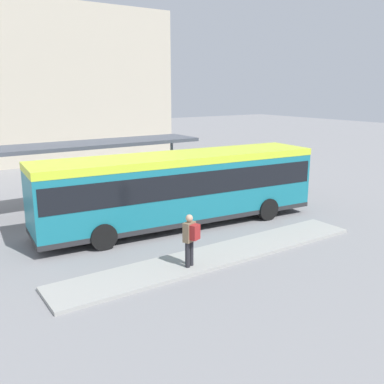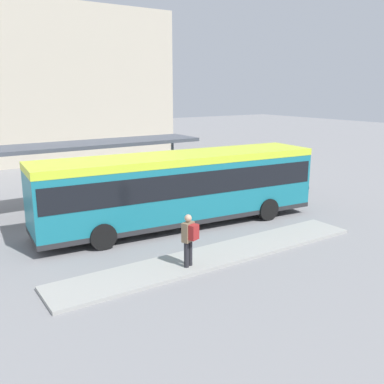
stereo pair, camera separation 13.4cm
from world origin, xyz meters
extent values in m
plane|color=gray|center=(0.00, 0.00, 0.00)|extent=(120.00, 120.00, 0.00)
cube|color=#9E9E99|center=(-0.84, -3.82, 0.06)|extent=(12.11, 1.80, 0.12)
cube|color=#197284|center=(0.00, 0.00, 1.74)|extent=(12.53, 3.65, 2.78)
cube|color=#C6DB33|center=(0.00, 0.00, 2.98)|extent=(12.56, 3.67, 0.30)
cube|color=black|center=(0.00, 0.00, 2.07)|extent=(12.29, 3.66, 0.97)
cube|color=black|center=(6.13, -0.54, 2.07)|extent=(0.29, 2.37, 1.07)
cube|color=#28282B|center=(0.00, 0.00, 0.45)|extent=(12.54, 3.66, 0.20)
cylinder|color=black|center=(3.92, 0.90, 0.50)|extent=(1.03, 0.37, 1.01)
cylinder|color=black|center=(3.71, -1.57, 0.50)|extent=(1.03, 0.37, 1.01)
cylinder|color=black|center=(-3.71, 1.57, 0.50)|extent=(1.03, 0.37, 1.01)
cylinder|color=black|center=(-3.92, -0.90, 0.50)|extent=(1.03, 0.37, 1.01)
cylinder|color=#232328|center=(-2.38, -4.20, 0.55)|extent=(0.16, 0.16, 0.87)
cylinder|color=#232328|center=(-2.19, -4.13, 0.55)|extent=(0.16, 0.16, 0.87)
cube|color=#7A664C|center=(-2.29, -4.17, 1.31)|extent=(0.49, 0.37, 0.65)
cube|color=maroon|center=(-2.21, -4.38, 1.34)|extent=(0.38, 0.31, 0.49)
sphere|color=tan|center=(-2.29, -4.17, 1.78)|extent=(0.23, 0.23, 0.23)
torus|color=black|center=(9.22, 2.08, 0.32)|extent=(0.07, 0.66, 0.66)
torus|color=black|center=(9.19, 1.19, 0.32)|extent=(0.07, 0.66, 0.66)
cylinder|color=orange|center=(9.20, 1.64, 0.54)|extent=(0.07, 0.69, 0.04)
cylinder|color=orange|center=(9.20, 1.48, 0.49)|extent=(0.04, 0.04, 0.32)
cube|color=black|center=(9.20, 1.48, 0.65)|extent=(0.08, 0.18, 0.04)
cylinder|color=orange|center=(9.22, 1.99, 0.62)|extent=(0.48, 0.05, 0.03)
torus|color=black|center=(9.31, 1.85, 0.35)|extent=(0.06, 0.71, 0.71)
torus|color=black|center=(9.29, 2.82, 0.35)|extent=(0.06, 0.71, 0.71)
cylinder|color=#2847AD|center=(9.30, 2.34, 0.58)|extent=(0.05, 0.75, 0.04)
cylinder|color=#2847AD|center=(9.30, 2.51, 0.53)|extent=(0.04, 0.04, 0.35)
cube|color=black|center=(9.30, 2.51, 0.70)|extent=(0.07, 0.18, 0.04)
cylinder|color=#2847AD|center=(9.31, 1.95, 0.67)|extent=(0.48, 0.04, 0.03)
torus|color=black|center=(9.04, 3.49, 0.33)|extent=(0.15, 0.68, 0.68)
torus|color=black|center=(9.18, 2.58, 0.33)|extent=(0.15, 0.68, 0.68)
cylinder|color=silver|center=(9.11, 3.03, 0.55)|extent=(0.15, 0.71, 0.04)
cylinder|color=silver|center=(9.13, 2.87, 0.50)|extent=(0.04, 0.04, 0.33)
cube|color=black|center=(9.13, 2.87, 0.67)|extent=(0.10, 0.19, 0.04)
cylinder|color=silver|center=(9.05, 3.40, 0.63)|extent=(0.48, 0.11, 0.03)
cube|color=#4C515B|center=(-2.65, 5.17, 3.14)|extent=(12.63, 2.55, 0.18)
cylinder|color=gray|center=(2.72, 5.17, 1.53)|extent=(0.16, 0.16, 3.05)
cylinder|color=slate|center=(-3.71, 3.26, 0.23)|extent=(0.69, 0.69, 0.46)
sphere|color=#235B28|center=(-3.71, 3.26, 0.76)|extent=(0.79, 0.79, 0.79)
camera|label=1|loc=(-9.53, -15.12, 5.82)|focal=40.00mm
camera|label=2|loc=(-9.42, -15.19, 5.82)|focal=40.00mm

